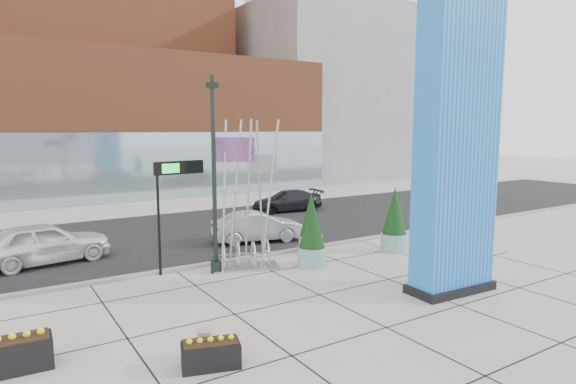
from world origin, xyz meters
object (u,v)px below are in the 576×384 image
concrete_bollard (205,344)px  lamp_post (214,194)px  overhead_street_sign (176,177)px  blue_pylon (456,147)px  car_white_west (44,243)px  car_silver_mid (258,227)px  public_art_sculpture (246,230)px

concrete_bollard → lamp_post: bearing=63.9°
lamp_post → overhead_street_sign: 1.50m
blue_pylon → car_white_west: 15.64m
blue_pylon → overhead_street_sign: (-6.75, 6.76, -1.18)m
overhead_street_sign → car_silver_mid: (4.78, 2.67, -2.82)m
blue_pylon → car_white_west: (-10.82, 10.61, -3.87)m
blue_pylon → car_white_west: blue_pylon is taller
lamp_post → concrete_bollard: size_ratio=10.73×
concrete_bollard → overhead_street_sign: bearing=75.0°
overhead_street_sign → public_art_sculpture: bearing=-27.3°
blue_pylon → lamp_post: bearing=136.2°
car_silver_mid → overhead_street_sign: bearing=132.6°
lamp_post → car_white_west: lamp_post is taller
concrete_bollard → car_silver_mid: bearing=55.1°
blue_pylon → concrete_bollard: bearing=-176.9°
overhead_street_sign → car_white_west: overhead_street_sign is taller
public_art_sculpture → car_silver_mid: bearing=74.9°
lamp_post → public_art_sculpture: 1.91m
overhead_street_sign → car_white_west: 6.22m
blue_pylon → car_white_west: size_ratio=2.00×
concrete_bollard → blue_pylon: bearing=0.2°
concrete_bollard → overhead_street_sign: 7.72m
public_art_sculpture → car_white_west: public_art_sculpture is taller
car_white_west → car_silver_mid: car_white_west is taller
blue_pylon → car_silver_mid: bearing=104.7°
public_art_sculpture → car_white_west: bearing=164.0°
blue_pylon → concrete_bollard: 9.62m
overhead_street_sign → car_white_west: (-4.08, 3.85, -2.69)m
public_art_sculpture → concrete_bollard: size_ratio=8.46×
lamp_post → blue_pylon: bearing=-46.7°
lamp_post → car_white_west: (-5.20, 4.64, -2.09)m
lamp_post → concrete_bollard: lamp_post is taller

